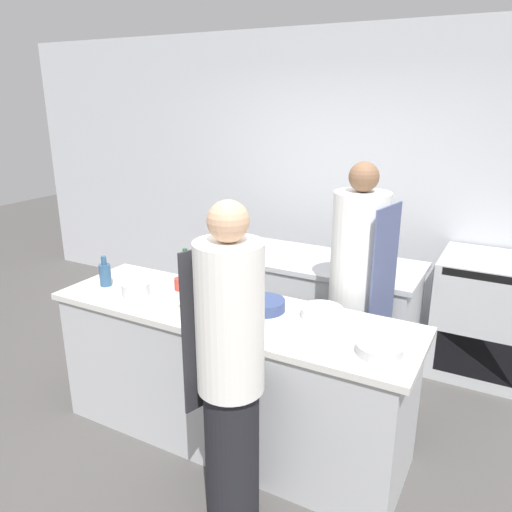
% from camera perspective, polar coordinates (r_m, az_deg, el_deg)
% --- Properties ---
extents(ground_plane, '(16.00, 16.00, 0.00)m').
position_cam_1_polar(ground_plane, '(3.61, -2.82, -19.70)').
color(ground_plane, '#4C4947').
extents(wall_back, '(8.00, 0.06, 2.80)m').
position_cam_1_polar(wall_back, '(4.87, 10.18, 8.19)').
color(wall_back, silver).
rests_on(wall_back, ground_plane).
extents(prep_counter, '(2.37, 0.72, 0.93)m').
position_cam_1_polar(prep_counter, '(3.35, -2.95, -13.37)').
color(prep_counter, '#B7BABC').
rests_on(prep_counter, ground_plane).
extents(pass_counter, '(1.73, 0.72, 0.93)m').
position_cam_1_polar(pass_counter, '(4.26, 6.36, -6.23)').
color(pass_counter, '#B7BABC').
rests_on(pass_counter, ground_plane).
extents(oven_range, '(0.73, 0.71, 0.98)m').
position_cam_1_polar(oven_range, '(4.49, 24.52, -6.23)').
color(oven_range, '#B7BABC').
rests_on(oven_range, ground_plane).
extents(chef_at_prep_near, '(0.38, 0.37, 1.76)m').
position_cam_1_polar(chef_at_prep_near, '(2.54, -2.95, -13.24)').
color(chef_at_prep_near, black).
rests_on(chef_at_prep_near, ground_plane).
extents(chef_at_stove, '(0.41, 0.39, 1.81)m').
position_cam_1_polar(chef_at_stove, '(3.47, 11.41, -4.38)').
color(chef_at_stove, black).
rests_on(chef_at_stove, ground_plane).
extents(bottle_olive_oil, '(0.08, 0.08, 0.21)m').
position_cam_1_polar(bottle_olive_oil, '(3.63, -16.86, -1.98)').
color(bottle_olive_oil, '#2D5175').
rests_on(bottle_olive_oil, prep_counter).
extents(bottle_vinegar, '(0.08, 0.08, 0.26)m').
position_cam_1_polar(bottle_vinegar, '(3.54, -8.01, -1.59)').
color(bottle_vinegar, '#19471E').
rests_on(bottle_vinegar, prep_counter).
extents(bottle_wine, '(0.07, 0.07, 0.26)m').
position_cam_1_polar(bottle_wine, '(2.90, -3.79, -5.86)').
color(bottle_wine, black).
rests_on(bottle_wine, prep_counter).
extents(bowl_mixing_large, '(0.24, 0.24, 0.05)m').
position_cam_1_polar(bowl_mixing_large, '(2.69, 13.91, -10.30)').
color(bowl_mixing_large, '#B7BABC').
rests_on(bowl_mixing_large, prep_counter).
extents(bowl_prep_small, '(0.19, 0.19, 0.08)m').
position_cam_1_polar(bowl_prep_small, '(3.43, -13.59, -3.66)').
color(bowl_prep_small, '#B7BABC').
rests_on(bowl_prep_small, prep_counter).
extents(bowl_ceramic_blue, '(0.26, 0.26, 0.07)m').
position_cam_1_polar(bowl_ceramic_blue, '(3.10, 0.94, -5.62)').
color(bowl_ceramic_blue, navy).
rests_on(bowl_ceramic_blue, prep_counter).
extents(bowl_wooden_salad, '(0.25, 0.25, 0.07)m').
position_cam_1_polar(bowl_wooden_salad, '(3.02, 7.53, -6.46)').
color(bowl_wooden_salad, white).
rests_on(bowl_wooden_salad, prep_counter).
extents(cup, '(0.09, 0.09, 0.08)m').
position_cam_1_polar(cup, '(3.45, -8.61, -3.17)').
color(cup, '#B2382D').
rests_on(cup, prep_counter).
extents(cutting_board, '(0.32, 0.25, 0.01)m').
position_cam_1_polar(cutting_board, '(3.20, -5.32, -5.51)').
color(cutting_board, tan).
rests_on(cutting_board, prep_counter).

